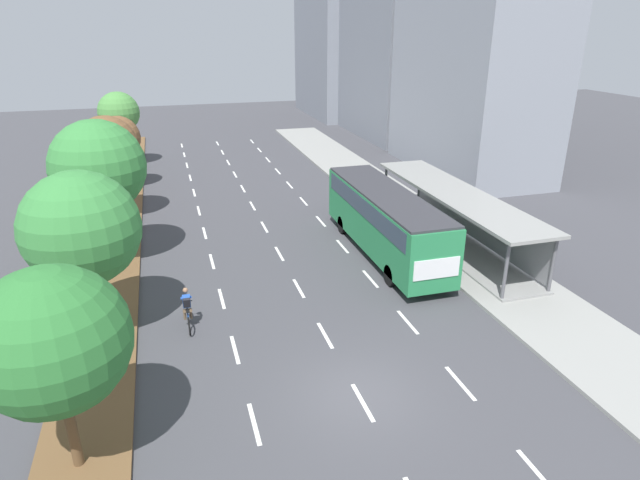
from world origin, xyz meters
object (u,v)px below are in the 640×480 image
Objects in this scene: median_tree_second at (81,229)px; median_tree_fourth at (107,147)px; median_tree_third at (98,167)px; bus_shelter at (459,212)px; median_tree_farthest at (119,113)px; cyclist at (187,310)px; median_tree_nearest at (53,341)px; bus at (385,216)px; median_tree_fifth at (118,138)px.

median_tree_second is 1.03× the size of median_tree_fourth.
bus_shelter is at bearing -8.09° from median_tree_third.
median_tree_fourth is 1.03× the size of median_tree_farthest.
median_tree_fourth is (-3.41, 14.19, 3.70)m from cyclist.
median_tree_third is (-3.27, 7.27, 4.21)m from cyclist.
median_tree_nearest is 20.75m from median_tree_fourth.
median_tree_nearest is at bearing -147.74° from bus_shelter.
bus_shelter is 20.47m from median_tree_fourth.
bus_shelter reaches higher than cyclist.
median_tree_third is 1.14× the size of median_tree_fourth.
bus is (-4.28, -0.07, 0.20)m from bus_shelter.
bus is 11.36m from cyclist.
median_tree_nearest is 13.86m from median_tree_third.
median_tree_fourth reaches higher than median_tree_nearest.
median_tree_second is at bearing 90.19° from median_tree_nearest.
median_tree_third is at bearing -90.18° from median_tree_fifth.
bus_shelter is 2.24× the size of median_tree_fourth.
median_tree_nearest is at bearing -116.98° from cyclist.
median_tree_fourth reaches higher than median_tree_fifth.
bus_shelter is 2.71× the size of median_tree_fifth.
median_tree_nearest is 0.94× the size of median_tree_fourth.
bus_shelter is 29.54m from median_tree_farthest.
median_tree_second reaches higher than median_tree_nearest.
cyclist is 8.03m from median_tree_nearest.
cyclist is 0.31× the size of median_tree_nearest.
cyclist is 21.55m from median_tree_fifth.
cyclist is (-10.28, -4.67, -1.28)m from bus.
median_tree_fifth is at bearing -88.24° from median_tree_farthest.
median_tree_third is 1.38× the size of median_tree_fifth.
median_tree_fifth is at bearing 129.40° from bus.
median_tree_farthest reaches higher than cyclist.
median_tree_farthest reaches higher than bus.
bus is at bearing -10.88° from median_tree_third.
median_tree_nearest is at bearing -89.81° from median_tree_second.
median_tree_fifth reaches higher than bus.
median_tree_farthest is at bearing 96.99° from cyclist.
median_tree_fifth is (0.04, 13.83, -1.29)m from median_tree_third.
cyclist is 0.26× the size of median_tree_third.
median_tree_farthest is (-0.02, 13.83, -0.01)m from median_tree_fourth.
median_tree_nearest is 27.66m from median_tree_fifth.
median_tree_farthest is at bearing 90.47° from median_tree_third.
median_tree_farthest reaches higher than bus_shelter.
bus is 16.85m from median_tree_fourth.
median_tree_second is at bearing -89.84° from median_tree_farthest.
median_tree_second is 13.83m from median_tree_fourth.
median_tree_nearest is (-17.89, -11.30, 2.14)m from bus_shelter.
median_tree_third is at bearing 114.18° from cyclist.
median_tree_fifth is 0.85× the size of median_tree_farthest.
cyclist is at bearing -81.31° from median_tree_fifth.
bus is 17.75m from median_tree_nearest.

